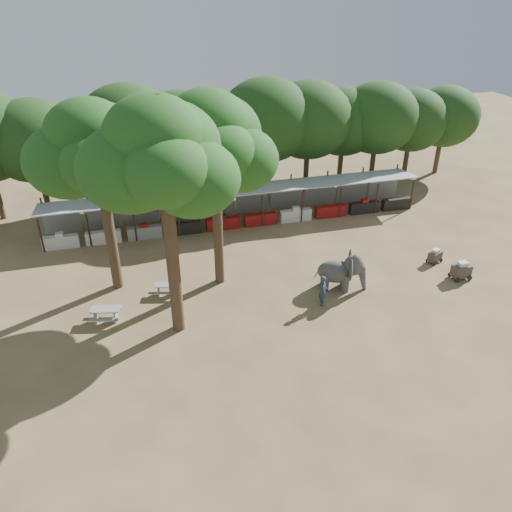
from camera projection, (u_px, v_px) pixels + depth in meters
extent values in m
plane|color=brown|center=(299.00, 333.00, 25.97)|extent=(100.00, 100.00, 0.00)
cube|color=#979A9E|center=(238.00, 190.00, 36.51)|extent=(28.00, 2.99, 0.39)
cylinder|color=#2D2319|center=(58.00, 234.00, 33.20)|extent=(0.12, 0.12, 2.40)
cylinder|color=#2D2319|center=(61.00, 215.00, 35.37)|extent=(0.12, 0.12, 2.80)
cube|color=silver|center=(61.00, 242.00, 33.78)|extent=(2.38, 0.50, 0.90)
cube|color=gray|center=(62.00, 220.00, 35.53)|extent=(2.52, 0.12, 2.00)
cylinder|color=#2D2319|center=(102.00, 229.00, 33.83)|extent=(0.12, 0.12, 2.40)
cylinder|color=#2D2319|center=(102.00, 210.00, 36.00)|extent=(0.12, 0.12, 2.80)
cube|color=silver|center=(104.00, 237.00, 34.41)|extent=(2.38, 0.50, 0.90)
cube|color=gray|center=(102.00, 216.00, 36.15)|extent=(2.52, 0.12, 2.00)
cylinder|color=#2D2319|center=(144.00, 224.00, 34.45)|extent=(0.12, 0.12, 2.40)
cylinder|color=#2D2319|center=(141.00, 206.00, 36.63)|extent=(0.12, 0.12, 2.80)
cube|color=gray|center=(145.00, 233.00, 35.03)|extent=(2.38, 0.50, 0.90)
cube|color=gray|center=(142.00, 212.00, 36.78)|extent=(2.52, 0.12, 2.00)
cylinder|color=#2D2319|center=(184.00, 220.00, 35.08)|extent=(0.12, 0.12, 2.40)
cylinder|color=#2D2319|center=(179.00, 203.00, 37.25)|extent=(0.12, 0.12, 2.80)
cube|color=black|center=(184.00, 228.00, 35.66)|extent=(2.38, 0.50, 0.90)
cube|color=gray|center=(180.00, 208.00, 37.41)|extent=(2.52, 0.12, 2.00)
cylinder|color=#2D2319|center=(223.00, 216.00, 35.71)|extent=(0.12, 0.12, 2.40)
cylinder|color=#2D2319|center=(216.00, 199.00, 37.88)|extent=(0.12, 0.12, 2.80)
cube|color=maroon|center=(223.00, 224.00, 36.29)|extent=(2.38, 0.50, 0.90)
cube|color=gray|center=(216.00, 204.00, 38.03)|extent=(2.52, 0.12, 2.00)
cylinder|color=#2D2319|center=(261.00, 211.00, 36.33)|extent=(0.12, 0.12, 2.40)
cylinder|color=#2D2319|center=(252.00, 195.00, 38.50)|extent=(0.12, 0.12, 2.80)
cube|color=maroon|center=(260.00, 219.00, 36.91)|extent=(2.38, 0.50, 0.90)
cube|color=gray|center=(252.00, 200.00, 38.66)|extent=(2.52, 0.12, 2.00)
cylinder|color=#2D2319|center=(297.00, 207.00, 36.96)|extent=(0.12, 0.12, 2.40)
cylinder|color=#2D2319|center=(286.00, 192.00, 39.13)|extent=(0.12, 0.12, 2.80)
cube|color=silver|center=(296.00, 215.00, 37.54)|extent=(2.38, 0.50, 0.90)
cube|color=gray|center=(286.00, 197.00, 39.28)|extent=(2.52, 0.12, 2.00)
cylinder|color=#2D2319|center=(332.00, 204.00, 37.58)|extent=(0.12, 0.12, 2.40)
cylinder|color=#2D2319|center=(320.00, 188.00, 39.76)|extent=(0.12, 0.12, 2.80)
cube|color=maroon|center=(330.00, 211.00, 38.16)|extent=(2.38, 0.50, 0.90)
cube|color=gray|center=(319.00, 193.00, 39.91)|extent=(2.52, 0.12, 2.00)
cylinder|color=#2D2319|center=(366.00, 200.00, 38.21)|extent=(0.12, 0.12, 2.40)
cylinder|color=#2D2319|center=(352.00, 185.00, 40.38)|extent=(0.12, 0.12, 2.80)
cube|color=black|center=(364.00, 208.00, 38.79)|extent=(2.38, 0.50, 0.90)
cube|color=gray|center=(352.00, 190.00, 40.54)|extent=(2.52, 0.12, 2.00)
cylinder|color=#2D2319|center=(399.00, 196.00, 38.84)|extent=(0.12, 0.12, 2.40)
cylinder|color=#2D2319|center=(383.00, 182.00, 41.01)|extent=(0.12, 0.12, 2.80)
cube|color=black|center=(396.00, 204.00, 39.42)|extent=(2.38, 0.50, 0.90)
cube|color=gray|center=(383.00, 186.00, 41.16)|extent=(2.52, 0.12, 2.00)
cylinder|color=#332316|center=(107.00, 216.00, 27.58)|extent=(0.60, 0.60, 9.20)
cone|color=#332316|center=(94.00, 134.00, 25.31)|extent=(0.57, 0.57, 2.88)
ellipsoid|color=#164314|center=(70.00, 161.00, 25.93)|extent=(4.80, 4.80, 3.94)
ellipsoid|color=#164314|center=(123.00, 169.00, 25.95)|extent=(4.20, 4.20, 3.44)
ellipsoid|color=#164314|center=(100.00, 143.00, 26.67)|extent=(5.20, 5.20, 4.26)
ellipsoid|color=#164314|center=(97.00, 163.00, 24.75)|extent=(3.80, 3.80, 3.12)
ellipsoid|color=#164314|center=(88.00, 133.00, 25.40)|extent=(4.40, 4.40, 3.61)
cylinder|color=#332316|center=(171.00, 241.00, 23.75)|extent=(0.64, 0.64, 10.40)
cone|color=#332316|center=(161.00, 133.00, 21.19)|extent=(0.61, 0.61, 3.25)
ellipsoid|color=#164314|center=(131.00, 168.00, 21.90)|extent=(4.80, 4.80, 3.94)
ellipsoid|color=#164314|center=(194.00, 179.00, 21.92)|extent=(4.20, 4.20, 3.44)
ellipsoid|color=#164314|center=(165.00, 147.00, 22.63)|extent=(5.20, 5.20, 4.26)
ellipsoid|color=#164314|center=(166.00, 171.00, 20.72)|extent=(3.80, 3.80, 3.12)
ellipsoid|color=#164314|center=(153.00, 136.00, 21.37)|extent=(4.40, 4.40, 3.61)
cylinder|color=#332316|center=(217.00, 209.00, 27.98)|extent=(0.56, 0.56, 9.60)
cone|color=#332316|center=(213.00, 123.00, 25.62)|extent=(0.53, 0.53, 3.00)
ellipsoid|color=#164314|center=(187.00, 151.00, 26.27)|extent=(4.80, 4.80, 3.94)
ellipsoid|color=#164314|center=(239.00, 159.00, 26.29)|extent=(4.20, 4.20, 3.44)
ellipsoid|color=#164314|center=(214.00, 133.00, 27.00)|extent=(5.20, 5.20, 4.26)
ellipsoid|color=#164314|center=(219.00, 152.00, 25.09)|extent=(3.80, 3.80, 3.12)
ellipsoid|color=#164314|center=(207.00, 123.00, 25.74)|extent=(4.40, 4.40, 3.61)
cylinder|color=#332316|center=(6.00, 195.00, 37.30)|extent=(0.44, 0.44, 3.74)
cylinder|color=#332316|center=(53.00, 191.00, 38.05)|extent=(0.44, 0.44, 3.74)
ellipsoid|color=black|center=(43.00, 144.00, 36.25)|extent=(6.46, 5.95, 5.61)
cylinder|color=#332316|center=(98.00, 187.00, 38.79)|extent=(0.44, 0.44, 3.74)
ellipsoid|color=black|center=(91.00, 140.00, 36.99)|extent=(6.46, 5.95, 5.61)
cylinder|color=#332316|center=(142.00, 183.00, 39.54)|extent=(0.44, 0.44, 3.74)
ellipsoid|color=black|center=(136.00, 137.00, 37.74)|extent=(6.46, 5.95, 5.61)
cylinder|color=#332316|center=(184.00, 179.00, 40.28)|extent=(0.44, 0.44, 3.74)
ellipsoid|color=black|center=(180.00, 134.00, 38.48)|extent=(6.46, 5.95, 5.61)
cylinder|color=#332316|center=(224.00, 175.00, 41.03)|extent=(0.44, 0.44, 3.74)
ellipsoid|color=black|center=(223.00, 131.00, 39.23)|extent=(6.46, 5.95, 5.61)
cylinder|color=#332316|center=(263.00, 171.00, 41.77)|extent=(0.44, 0.44, 3.74)
ellipsoid|color=black|center=(263.00, 128.00, 39.97)|extent=(6.46, 5.95, 5.61)
cylinder|color=#332316|center=(301.00, 168.00, 42.52)|extent=(0.44, 0.44, 3.74)
ellipsoid|color=black|center=(303.00, 125.00, 40.72)|extent=(6.46, 5.95, 5.61)
cylinder|color=#332316|center=(337.00, 165.00, 43.27)|extent=(0.44, 0.44, 3.74)
ellipsoid|color=black|center=(340.00, 122.00, 41.46)|extent=(6.46, 5.95, 5.61)
cylinder|color=#332316|center=(372.00, 161.00, 44.01)|extent=(0.44, 0.44, 3.74)
ellipsoid|color=black|center=(377.00, 120.00, 42.21)|extent=(6.46, 5.95, 5.61)
cylinder|color=#332316|center=(406.00, 158.00, 44.76)|extent=(0.44, 0.44, 3.74)
ellipsoid|color=black|center=(412.00, 117.00, 42.96)|extent=(6.46, 5.95, 5.61)
cylinder|color=#332316|center=(439.00, 155.00, 45.50)|extent=(0.44, 0.44, 3.74)
ellipsoid|color=black|center=(446.00, 115.00, 43.70)|extent=(6.46, 5.95, 5.61)
ellipsoid|color=#3A3838|center=(336.00, 272.00, 29.17)|extent=(2.43, 1.93, 1.37)
cylinder|color=#3A3838|center=(325.00, 282.00, 29.20)|extent=(0.63, 0.63, 1.16)
cylinder|color=#3A3838|center=(325.00, 276.00, 29.77)|extent=(0.63, 0.63, 1.16)
cylinder|color=#3A3838|center=(345.00, 283.00, 29.09)|extent=(0.63, 0.63, 1.16)
cylinder|color=#3A3838|center=(345.00, 277.00, 29.66)|extent=(0.63, 0.63, 1.16)
ellipsoid|color=#3A3838|center=(354.00, 265.00, 28.83)|extent=(1.44, 1.31, 1.27)
ellipsoid|color=#3A3838|center=(351.00, 270.00, 28.30)|extent=(0.56, 1.04, 1.31)
ellipsoid|color=#3A3838|center=(350.00, 259.00, 29.37)|extent=(0.56, 1.04, 1.31)
cone|color=#3A3838|center=(363.00, 279.00, 29.20)|extent=(0.68, 0.68, 1.44)
imported|color=#26384C|center=(323.00, 291.00, 27.75)|extent=(0.64, 0.77, 1.84)
cube|color=gray|center=(105.00, 309.00, 26.53)|extent=(1.66, 1.04, 0.06)
cube|color=gray|center=(96.00, 315.00, 26.70)|extent=(0.24, 0.63, 0.72)
cube|color=gray|center=(116.00, 315.00, 26.74)|extent=(0.24, 0.63, 0.72)
cube|color=gray|center=(103.00, 320.00, 26.19)|extent=(1.56, 0.59, 0.05)
cube|color=gray|center=(108.00, 308.00, 27.18)|extent=(1.56, 0.59, 0.05)
cube|color=gray|center=(166.00, 285.00, 28.80)|extent=(1.43, 0.91, 0.05)
cube|color=gray|center=(159.00, 290.00, 28.96)|extent=(0.21, 0.53, 0.62)
cube|color=gray|center=(174.00, 289.00, 28.97)|extent=(0.21, 0.53, 0.62)
cube|color=gray|center=(166.00, 293.00, 28.51)|extent=(1.34, 0.53, 0.04)
cube|color=gray|center=(168.00, 284.00, 29.35)|extent=(1.34, 0.53, 0.04)
cube|color=#372D26|center=(461.00, 271.00, 30.32)|extent=(1.11, 0.68, 0.76)
cylinder|color=black|center=(457.00, 280.00, 30.11)|extent=(0.33, 0.07, 0.33)
cylinder|color=black|center=(470.00, 278.00, 30.32)|extent=(0.33, 0.07, 0.33)
cylinder|color=black|center=(450.00, 274.00, 30.71)|extent=(0.33, 0.07, 0.33)
cylinder|color=black|center=(462.00, 272.00, 30.92)|extent=(0.33, 0.07, 0.33)
cube|color=silver|center=(463.00, 264.00, 30.08)|extent=(0.56, 0.45, 0.27)
cube|color=#372D26|center=(435.00, 256.00, 32.12)|extent=(1.01, 0.81, 0.61)
cylinder|color=black|center=(435.00, 264.00, 31.88)|extent=(0.26, 0.14, 0.26)
cylinder|color=black|center=(441.00, 261.00, 32.24)|extent=(0.26, 0.14, 0.26)
cylinder|color=black|center=(427.00, 260.00, 32.29)|extent=(0.26, 0.14, 0.26)
cylinder|color=black|center=(434.00, 257.00, 32.65)|extent=(0.26, 0.14, 0.26)
cube|color=silver|center=(436.00, 251.00, 31.92)|extent=(0.53, 0.48, 0.22)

